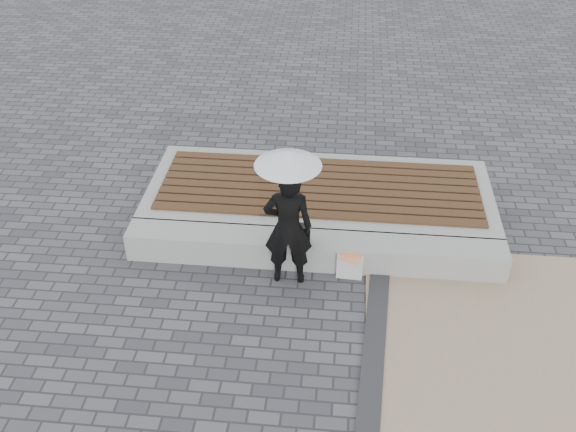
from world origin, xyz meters
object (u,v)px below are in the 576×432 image
object	(u,v)px
parasol	(288,158)
canvas_tote	(350,265)
seating_ledge	(314,250)
handbag	(295,234)
woman	(288,227)

from	to	relation	value
parasol	canvas_tote	size ratio (longest dim) A/B	2.86
seating_ledge	handbag	world-z (taller)	handbag
woman	parasol	bearing A→B (deg)	176.27
handbag	seating_ledge	bearing A→B (deg)	24.17
seating_ledge	canvas_tote	bearing A→B (deg)	-26.79
seating_ledge	canvas_tote	xyz separation A→B (m)	(0.48, -0.24, -0.02)
woman	handbag	world-z (taller)	woman
canvas_tote	handbag	bearing A→B (deg)	172.62
parasol	seating_ledge	bearing A→B (deg)	50.20
seating_ledge	canvas_tote	world-z (taller)	seating_ledge
seating_ledge	parasol	xyz separation A→B (m)	(-0.31, -0.37, 1.61)
seating_ledge	canvas_tote	distance (m)	0.54
woman	handbag	size ratio (longest dim) A/B	4.30
woman	handbag	distance (m)	0.40
woman	canvas_tote	distance (m)	1.03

